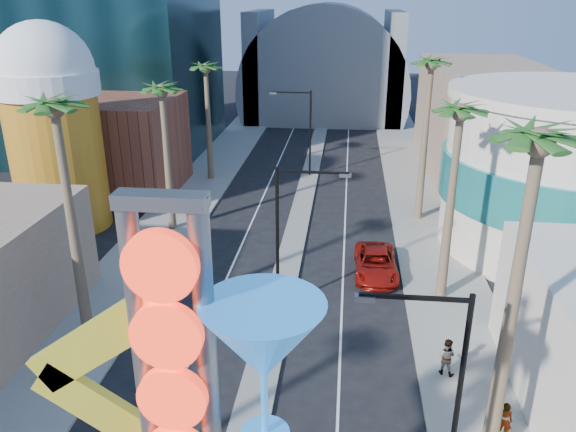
# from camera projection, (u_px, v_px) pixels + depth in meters

# --- Properties ---
(sidewalk_west) EXTENTS (5.00, 100.00, 0.15)m
(sidewalk_west) POSITION_uv_depth(u_px,v_px,m) (185.00, 205.00, 45.61)
(sidewalk_west) COLOR gray
(sidewalk_west) RESTS_ON ground
(sidewalk_east) EXTENTS (5.00, 100.00, 0.15)m
(sidewalk_east) POSITION_uv_depth(u_px,v_px,m) (423.00, 214.00, 43.70)
(sidewalk_east) COLOR gray
(sidewalk_east) RESTS_ON ground
(median) EXTENTS (1.60, 84.00, 0.15)m
(median) POSITION_uv_depth(u_px,v_px,m) (304.00, 196.00, 47.43)
(median) COLOR gray
(median) RESTS_ON ground
(brick_filler_west) EXTENTS (10.00, 10.00, 8.00)m
(brick_filler_west) POSITION_uv_depth(u_px,v_px,m) (117.00, 146.00, 47.59)
(brick_filler_west) COLOR brown
(brick_filler_west) RESTS_ON ground
(filler_east) EXTENTS (10.00, 20.00, 10.00)m
(filler_east) POSITION_uv_depth(u_px,v_px,m) (481.00, 119.00, 53.25)
(filler_east) COLOR #90705D
(filler_east) RESTS_ON ground
(beer_mug) EXTENTS (7.00, 7.00, 14.50)m
(beer_mug) POSITION_uv_depth(u_px,v_px,m) (52.00, 121.00, 38.89)
(beer_mug) COLOR #BF7E19
(beer_mug) RESTS_ON ground
(turquoise_building) EXTENTS (16.60, 16.60, 10.60)m
(turquoise_building) POSITION_uv_depth(u_px,v_px,m) (572.00, 173.00, 36.32)
(turquoise_building) COLOR beige
(turquoise_building) RESTS_ON ground
(canopy) EXTENTS (22.00, 16.00, 22.00)m
(canopy) POSITION_uv_depth(u_px,v_px,m) (325.00, 85.00, 77.29)
(canopy) COLOR slate
(canopy) RESTS_ON ground
(neon_sign) EXTENTS (6.53, 2.60, 12.55)m
(neon_sign) POSITION_uv_depth(u_px,v_px,m) (216.00, 420.00, 12.30)
(neon_sign) COLOR gray
(neon_sign) RESTS_ON ground
(streetlight_0) EXTENTS (3.79, 0.25, 8.00)m
(streetlight_0) POSITION_uv_depth(u_px,v_px,m) (288.00, 226.00, 28.97)
(streetlight_0) COLOR black
(streetlight_0) RESTS_ON ground
(streetlight_1) EXTENTS (3.79, 0.25, 8.00)m
(streetlight_1) POSITION_uv_depth(u_px,v_px,m) (304.00, 125.00, 51.26)
(streetlight_1) COLOR black
(streetlight_1) RESTS_ON ground
(streetlight_2) EXTENTS (3.45, 0.25, 8.00)m
(streetlight_2) POSITION_uv_depth(u_px,v_px,m) (445.00, 384.00, 17.27)
(streetlight_2) COLOR black
(streetlight_2) RESTS_ON ground
(palm_1) EXTENTS (2.40, 2.40, 12.70)m
(palm_1) POSITION_uv_depth(u_px,v_px,m) (57.00, 124.00, 24.04)
(palm_1) COLOR brown
(palm_1) RESTS_ON ground
(palm_2) EXTENTS (2.40, 2.40, 11.20)m
(palm_2) POSITION_uv_depth(u_px,v_px,m) (162.00, 99.00, 37.48)
(palm_2) COLOR brown
(palm_2) RESTS_ON ground
(palm_3) EXTENTS (2.40, 2.40, 11.20)m
(palm_3) POSITION_uv_depth(u_px,v_px,m) (206.00, 75.00, 48.57)
(palm_3) COLOR brown
(palm_3) RESTS_ON ground
(palm_5) EXTENTS (2.40, 2.40, 13.20)m
(palm_5) POSITION_uv_depth(u_px,v_px,m) (536.00, 167.00, 16.52)
(palm_5) COLOR brown
(palm_5) RESTS_ON ground
(palm_6) EXTENTS (2.40, 2.40, 11.70)m
(palm_6) POSITION_uv_depth(u_px,v_px,m) (460.00, 124.00, 28.11)
(palm_6) COLOR brown
(palm_6) RESTS_ON ground
(palm_7) EXTENTS (2.40, 2.40, 12.70)m
(palm_7) POSITION_uv_depth(u_px,v_px,m) (431.00, 74.00, 38.87)
(palm_7) COLOR brown
(palm_7) RESTS_ON ground
(red_pickup) EXTENTS (2.59, 5.47, 1.51)m
(red_pickup) POSITION_uv_depth(u_px,v_px,m) (376.00, 263.00, 34.13)
(red_pickup) COLOR #98120B
(red_pickup) RESTS_ON ground
(pedestrian_a) EXTENTS (0.66, 0.51, 1.62)m
(pedestrian_a) POSITION_uv_depth(u_px,v_px,m) (504.00, 420.00, 21.27)
(pedestrian_a) COLOR gray
(pedestrian_a) RESTS_ON sidewalk_east
(pedestrian_b) EXTENTS (1.05, 0.95, 1.77)m
(pedestrian_b) POSITION_uv_depth(u_px,v_px,m) (446.00, 357.00, 24.89)
(pedestrian_b) COLOR gray
(pedestrian_b) RESTS_ON sidewalk_east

